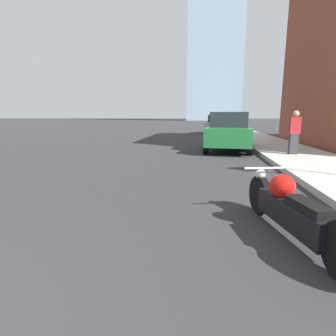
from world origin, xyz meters
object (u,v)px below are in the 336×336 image
parked_car_green (228,132)px  parked_car_silver (217,124)px  pedestrian (294,132)px  motorcycle (290,209)px

parked_car_green → parked_car_silver: 12.05m
parked_car_green → parked_car_silver: bearing=95.1°
parked_car_green → pedestrian: (2.17, -1.87, 0.09)m
parked_car_silver → pedestrian: (2.11, -13.92, 0.10)m
parked_car_green → pedestrian: 2.87m
motorcycle → parked_car_green: parked_car_green is taller
parked_car_green → pedestrian: bearing=-35.4°
motorcycle → parked_car_green: bearing=76.8°
parked_car_silver → pedestrian: size_ratio=2.81×
parked_car_silver → pedestrian: bearing=-75.6°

